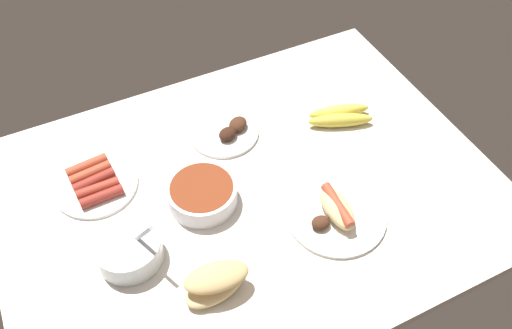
% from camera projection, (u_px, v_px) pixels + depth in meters
% --- Properties ---
extents(ground_plane, '(1.20, 0.90, 0.03)m').
position_uv_depth(ground_plane, '(249.00, 193.00, 1.33)').
color(ground_plane, silver).
extents(plate_grilled_meat, '(0.19, 0.19, 0.04)m').
position_uv_depth(plate_grilled_meat, '(226.00, 131.00, 1.44)').
color(plate_grilled_meat, white).
rests_on(plate_grilled_meat, ground_plane).
extents(banana_bunch, '(0.19, 0.12, 0.04)m').
position_uv_depth(banana_bunch, '(340.00, 116.00, 1.46)').
color(banana_bunch, '#E5D14C').
rests_on(banana_bunch, ground_plane).
extents(bowl_chili, '(0.17, 0.17, 0.06)m').
position_uv_depth(bowl_chili, '(202.00, 194.00, 1.28)').
color(bowl_chili, white).
rests_on(bowl_chili, ground_plane).
extents(plate_hotdog_assembled, '(0.24, 0.24, 0.06)m').
position_uv_depth(plate_hotdog_assembled, '(336.00, 212.00, 1.26)').
color(plate_hotdog_assembled, white).
rests_on(plate_hotdog_assembled, ground_plane).
extents(bread_stack, '(0.15, 0.09, 0.07)m').
position_uv_depth(bread_stack, '(216.00, 282.00, 1.12)').
color(bread_stack, '#E5C689').
rests_on(bread_stack, ground_plane).
extents(plate_sausages, '(0.21, 0.21, 0.04)m').
position_uv_depth(plate_sausages, '(95.00, 183.00, 1.32)').
color(plate_sausages, white).
rests_on(plate_sausages, ground_plane).
extents(bowl_coleslaw, '(0.15, 0.15, 0.16)m').
position_uv_depth(bowl_coleslaw, '(128.00, 249.00, 1.17)').
color(bowl_coleslaw, silver).
rests_on(bowl_coleslaw, ground_plane).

